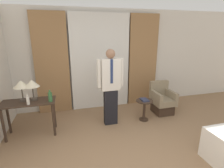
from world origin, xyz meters
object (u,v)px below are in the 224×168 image
at_px(bottle_near_edge, 28,100).
at_px(side_table, 144,107).
at_px(armchair, 162,101).
at_px(table_lamp_right, 32,84).
at_px(bottle_by_lamp, 50,97).
at_px(person, 111,85).
at_px(book, 144,100).
at_px(table_lamp_left, 21,85).
at_px(desk, 29,108).

bearing_deg(bottle_near_edge, side_table, 2.87).
bearing_deg(bottle_near_edge, armchair, 7.33).
height_order(bottle_near_edge, side_table, bottle_near_edge).
relative_size(table_lamp_right, bottle_by_lamp, 1.77).
height_order(bottle_near_edge, person, person).
distance_m(table_lamp_right, bottle_near_edge, 0.34).
distance_m(bottle_by_lamp, book, 2.13).
distance_m(table_lamp_left, book, 2.71).
relative_size(table_lamp_left, armchair, 0.52).
bearing_deg(bottle_near_edge, table_lamp_left, 120.23).
height_order(bottle_by_lamp, side_table, bottle_by_lamp).
bearing_deg(book, bottle_by_lamp, -178.10).
height_order(armchair, book, armchair).
bearing_deg(armchair, desk, -175.68).
bearing_deg(bottle_by_lamp, book, 1.90).
height_order(desk, bottle_near_edge, bottle_near_edge).
bearing_deg(book, side_table, -8.64).
bearing_deg(bottle_by_lamp, table_lamp_right, 152.78).
height_order(table_lamp_right, side_table, table_lamp_right).
height_order(table_lamp_left, book, table_lamp_left).
relative_size(desk, book, 4.29).
distance_m(table_lamp_left, bottle_near_edge, 0.36).
xyz_separation_m(armchair, book, (-0.66, -0.28, 0.21)).
relative_size(desk, table_lamp_right, 2.45).
bearing_deg(bottle_by_lamp, person, 5.52).
relative_size(bottle_by_lamp, armchair, 0.29).
distance_m(table_lamp_right, armchair, 3.20).
xyz_separation_m(table_lamp_left, person, (1.82, -0.05, -0.12)).
height_order(table_lamp_right, armchair, table_lamp_right).
bearing_deg(table_lamp_left, side_table, -2.25).
relative_size(table_lamp_right, book, 1.75).
bearing_deg(bottle_by_lamp, side_table, 1.87).
distance_m(desk, person, 1.76).
xyz_separation_m(table_lamp_left, side_table, (2.65, -0.10, -0.73)).
bearing_deg(table_lamp_left, book, -2.23).
height_order(table_lamp_left, side_table, table_lamp_left).
distance_m(bottle_near_edge, side_table, 2.57).
xyz_separation_m(desk, armchair, (3.21, 0.24, -0.29)).
xyz_separation_m(table_lamp_right, bottle_near_edge, (-0.07, -0.23, -0.25)).
distance_m(desk, book, 2.55).
relative_size(person, side_table, 3.39).
xyz_separation_m(bottle_near_edge, person, (1.69, 0.18, 0.12)).
bearing_deg(person, desk, -179.50).
distance_m(desk, bottle_by_lamp, 0.51).
height_order(side_table, book, book).
bearing_deg(armchair, table_lamp_right, -176.73).
bearing_deg(person, side_table, -3.79).
bearing_deg(bottle_near_edge, desk, 101.58).
relative_size(armchair, side_table, 1.60).
bearing_deg(armchair, bottle_near_edge, -172.67).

